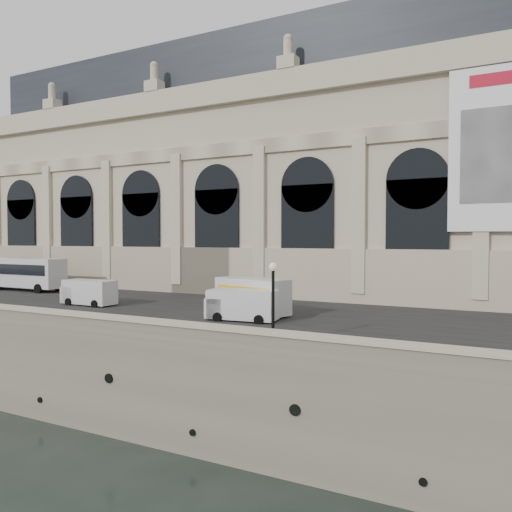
{
  "coord_description": "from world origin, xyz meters",
  "views": [
    {
      "loc": [
        23.28,
        -22.17,
        11.92
      ],
      "look_at": [
        0.52,
        22.0,
        10.19
      ],
      "focal_mm": 35.0,
      "sensor_mm": 36.0,
      "label": 1
    }
  ],
  "objects_px": {
    "bus_left": "(19,272)",
    "box_truck": "(248,296)",
    "van_b": "(87,292)",
    "van_c": "(239,305)",
    "lamp_right": "(273,304)"
  },
  "relations": [
    {
      "from": "bus_left",
      "to": "van_b",
      "type": "height_order",
      "value": "bus_left"
    },
    {
      "from": "van_c",
      "to": "lamp_right",
      "type": "xyz_separation_m",
      "value": [
        5.72,
        -6.34,
        1.14
      ]
    },
    {
      "from": "van_c",
      "to": "van_b",
      "type": "bearing_deg",
      "value": 175.89
    },
    {
      "from": "bus_left",
      "to": "box_truck",
      "type": "bearing_deg",
      "value": -7.55
    },
    {
      "from": "bus_left",
      "to": "lamp_right",
      "type": "xyz_separation_m",
      "value": [
        38.36,
        -13.32,
        0.21
      ]
    },
    {
      "from": "lamp_right",
      "to": "van_b",
      "type": "bearing_deg",
      "value": 161.02
    },
    {
      "from": "van_b",
      "to": "van_c",
      "type": "bearing_deg",
      "value": -4.11
    },
    {
      "from": "bus_left",
      "to": "van_b",
      "type": "relative_size",
      "value": 2.47
    },
    {
      "from": "lamp_right",
      "to": "bus_left",
      "type": "bearing_deg",
      "value": 160.86
    },
    {
      "from": "bus_left",
      "to": "box_truck",
      "type": "height_order",
      "value": "bus_left"
    },
    {
      "from": "bus_left",
      "to": "box_truck",
      "type": "relative_size",
      "value": 1.68
    },
    {
      "from": "van_b",
      "to": "lamp_right",
      "type": "xyz_separation_m",
      "value": [
        21.79,
        -7.49,
        1.14
      ]
    },
    {
      "from": "bus_left",
      "to": "van_c",
      "type": "xyz_separation_m",
      "value": [
        32.65,
        -6.98,
        -0.92
      ]
    },
    {
      "from": "van_b",
      "to": "van_c",
      "type": "height_order",
      "value": "van_b"
    },
    {
      "from": "van_c",
      "to": "box_truck",
      "type": "xyz_separation_m",
      "value": [
        -0.68,
        2.74,
        0.3
      ]
    }
  ]
}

